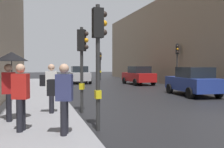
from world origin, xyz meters
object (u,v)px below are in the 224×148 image
at_px(traffic_light_mid_street, 177,57).
at_px(pedestrian_with_black_backpack, 50,85).
at_px(car_red_sedan, 138,75).
at_px(pedestrian_in_red_jacket, 21,94).
at_px(traffic_light_far_median, 100,61).
at_px(pedestrian_with_umbrella, 11,67).
at_px(car_silver_hatchback, 80,75).
at_px(traffic_light_near_right, 82,54).
at_px(pedestrian_with_grey_backpack, 62,95).
at_px(traffic_light_near_left, 99,44).
at_px(car_blue_van, 193,81).

bearing_deg(traffic_light_mid_street, pedestrian_with_black_backpack, -137.43).
bearing_deg(pedestrian_with_black_backpack, car_red_sedan, 56.74).
bearing_deg(pedestrian_in_red_jacket, traffic_light_far_median, 71.83).
bearing_deg(pedestrian_with_umbrella, car_silver_hatchback, 74.75).
relative_size(traffic_light_near_right, car_silver_hatchback, 0.79).
height_order(car_red_sedan, pedestrian_with_grey_backpack, pedestrian_with_grey_backpack).
bearing_deg(pedestrian_with_umbrella, traffic_light_far_median, 69.95).
relative_size(traffic_light_near_left, car_red_sedan, 0.84).
xyz_separation_m(traffic_light_near_left, pedestrian_with_grey_backpack, (-1.09, -0.74, -1.33)).
distance_m(traffic_light_far_median, car_blue_van, 17.38).
height_order(car_red_sedan, pedestrian_in_red_jacket, pedestrian_in_red_jacket).
bearing_deg(traffic_light_far_median, traffic_light_near_left, -103.54).
height_order(traffic_light_far_median, pedestrian_with_black_backpack, traffic_light_far_median).
bearing_deg(traffic_light_far_median, pedestrian_with_umbrella, -110.05).
bearing_deg(traffic_light_near_right, traffic_light_mid_street, 44.57).
bearing_deg(traffic_light_near_right, traffic_light_near_left, -89.96).
height_order(car_silver_hatchback, pedestrian_with_black_backpack, pedestrian_with_black_backpack).
height_order(traffic_light_far_median, pedestrian_with_grey_backpack, traffic_light_far_median).
distance_m(traffic_light_near_left, pedestrian_with_umbrella, 2.88).
bearing_deg(pedestrian_in_red_jacket, pedestrian_with_umbrella, 104.97).
xyz_separation_m(car_red_sedan, pedestrian_in_red_jacket, (-9.70, -15.93, 0.25)).
distance_m(traffic_light_mid_street, car_red_sedan, 4.35).
xyz_separation_m(traffic_light_near_right, pedestrian_with_umbrella, (-2.48, -1.55, -0.49)).
bearing_deg(car_blue_van, car_silver_hatchback, 111.35).
height_order(car_silver_hatchback, pedestrian_with_umbrella, pedestrian_with_umbrella).
bearing_deg(pedestrian_with_grey_backpack, traffic_light_far_median, 74.46).
distance_m(pedestrian_with_umbrella, pedestrian_in_red_jacket, 1.61).
distance_m(traffic_light_far_median, traffic_light_mid_street, 12.02).
height_order(traffic_light_mid_street, pedestrian_with_umbrella, traffic_light_mid_street).
bearing_deg(traffic_light_mid_street, traffic_light_near_left, -128.12).
height_order(car_red_sedan, pedestrian_with_black_backpack, pedestrian_with_black_backpack).
distance_m(pedestrian_with_black_backpack, pedestrian_in_red_jacket, 2.59).
distance_m(car_blue_van, pedestrian_with_umbrella, 11.32).
height_order(traffic_light_near_right, pedestrian_with_grey_backpack, traffic_light_near_right).
distance_m(car_red_sedan, pedestrian_with_black_backpack, 16.13).
height_order(traffic_light_far_median, pedestrian_with_umbrella, traffic_light_far_median).
bearing_deg(car_red_sedan, pedestrian_with_grey_backpack, -117.65).
distance_m(traffic_light_near_left, car_blue_van, 10.10).
xyz_separation_m(car_blue_van, pedestrian_with_black_backpack, (-8.73, -4.25, 0.29)).
relative_size(car_blue_van, car_silver_hatchback, 1.01).
xyz_separation_m(traffic_light_near_left, car_silver_hatchback, (2.46, 19.43, -1.61)).
height_order(traffic_light_far_median, car_red_sedan, traffic_light_far_median).
bearing_deg(pedestrian_with_black_backpack, traffic_light_near_left, -61.70).
distance_m(car_silver_hatchback, pedestrian_with_grey_backpack, 20.48).
bearing_deg(traffic_light_mid_street, car_red_sedan, 123.97).
bearing_deg(pedestrian_with_grey_backpack, car_red_sedan, 62.35).
distance_m(car_silver_hatchback, car_red_sedan, 6.27).
relative_size(traffic_light_near_right, pedestrian_with_black_backpack, 1.91).
bearing_deg(pedestrian_in_red_jacket, car_silver_hatchback, 76.83).
distance_m(car_red_sedan, pedestrian_in_red_jacket, 18.65).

